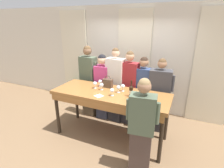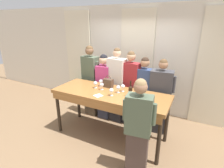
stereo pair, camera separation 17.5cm
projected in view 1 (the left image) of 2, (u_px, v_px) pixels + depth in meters
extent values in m
plane|color=#846647|center=(110.00, 135.00, 3.86)|extent=(18.00, 18.00, 0.00)
cube|color=silver|center=(134.00, 60.00, 4.74)|extent=(12.00, 0.06, 2.80)
cube|color=#EFE5C6|center=(75.00, 57.00, 5.43)|extent=(0.88, 0.03, 2.69)
cube|color=#EFE5C6|center=(133.00, 62.00, 4.70)|extent=(0.88, 0.03, 2.69)
cube|color=#EFE5C6|center=(213.00, 70.00, 3.97)|extent=(0.88, 0.03, 2.69)
cube|color=#9E6633|center=(110.00, 94.00, 3.53)|extent=(2.37, 0.87, 0.07)
cube|color=#9E6633|center=(101.00, 107.00, 3.20)|extent=(2.27, 0.03, 0.12)
cylinder|color=#2D2319|center=(58.00, 113.00, 3.82)|extent=(0.07, 0.07, 0.96)
cylinder|color=#2D2319|center=(161.00, 140.00, 2.97)|extent=(0.07, 0.07, 0.96)
cylinder|color=#2D2319|center=(77.00, 101.00, 4.44)|extent=(0.07, 0.07, 0.96)
cylinder|color=#2D2319|center=(167.00, 119.00, 3.58)|extent=(0.07, 0.07, 0.96)
cylinder|color=black|center=(131.00, 92.00, 3.30)|extent=(0.07, 0.07, 0.19)
cone|color=black|center=(131.00, 86.00, 3.26)|extent=(0.07, 0.07, 0.04)
cylinder|color=black|center=(131.00, 83.00, 3.24)|extent=(0.03, 0.03, 0.09)
cylinder|color=beige|center=(131.00, 92.00, 3.30)|extent=(0.08, 0.08, 0.08)
cube|color=brown|center=(108.00, 83.00, 3.76)|extent=(0.21, 0.11, 0.19)
torus|color=brown|center=(108.00, 79.00, 3.73)|extent=(0.14, 0.01, 0.14)
cylinder|color=white|center=(100.00, 86.00, 3.85)|extent=(0.07, 0.07, 0.00)
cylinder|color=white|center=(100.00, 85.00, 3.84)|extent=(0.01, 0.01, 0.07)
sphere|color=white|center=(100.00, 82.00, 3.81)|extent=(0.08, 0.08, 0.08)
cylinder|color=white|center=(118.00, 92.00, 3.51)|extent=(0.07, 0.07, 0.00)
cylinder|color=white|center=(118.00, 91.00, 3.50)|extent=(0.01, 0.01, 0.07)
sphere|color=white|center=(118.00, 87.00, 3.48)|extent=(0.08, 0.08, 0.08)
sphere|color=beige|center=(118.00, 88.00, 3.48)|extent=(0.05, 0.05, 0.05)
cylinder|color=white|center=(123.00, 91.00, 3.58)|extent=(0.07, 0.07, 0.00)
cylinder|color=white|center=(123.00, 89.00, 3.56)|extent=(0.01, 0.01, 0.07)
sphere|color=white|center=(123.00, 86.00, 3.54)|extent=(0.08, 0.08, 0.08)
cylinder|color=white|center=(102.00, 90.00, 3.65)|extent=(0.07, 0.07, 0.00)
cylinder|color=white|center=(102.00, 88.00, 3.63)|extent=(0.01, 0.01, 0.07)
sphere|color=white|center=(102.00, 85.00, 3.61)|extent=(0.08, 0.08, 0.08)
sphere|color=beige|center=(102.00, 85.00, 3.61)|extent=(0.05, 0.05, 0.05)
cylinder|color=white|center=(112.00, 95.00, 3.36)|extent=(0.07, 0.07, 0.00)
cylinder|color=white|center=(112.00, 94.00, 3.35)|extent=(0.01, 0.01, 0.07)
sphere|color=white|center=(112.00, 90.00, 3.32)|extent=(0.08, 0.08, 0.08)
cylinder|color=white|center=(95.00, 88.00, 3.73)|extent=(0.07, 0.07, 0.00)
cylinder|color=white|center=(95.00, 87.00, 3.72)|extent=(0.01, 0.01, 0.07)
sphere|color=white|center=(95.00, 83.00, 3.70)|extent=(0.08, 0.08, 0.08)
sphere|color=beige|center=(95.00, 84.00, 3.70)|extent=(0.05, 0.05, 0.05)
cube|color=white|center=(99.00, 96.00, 3.34)|extent=(0.19, 0.19, 0.00)
cube|color=brown|center=(90.00, 99.00, 4.63)|extent=(0.38, 0.24, 0.88)
cube|color=#4C5B47|center=(88.00, 70.00, 4.37)|extent=(0.45, 0.28, 0.69)
sphere|color=brown|center=(87.00, 51.00, 4.20)|extent=(0.21, 0.21, 0.21)
sphere|color=brown|center=(87.00, 49.00, 4.19)|extent=(0.18, 0.18, 0.18)
cylinder|color=#4C5B47|center=(96.00, 70.00, 4.24)|extent=(0.08, 0.08, 0.38)
cylinder|color=#4C5B47|center=(81.00, 67.00, 4.46)|extent=(0.08, 0.08, 0.38)
cube|color=#383D51|center=(103.00, 104.00, 4.50)|extent=(0.30, 0.23, 0.77)
cube|color=#C63D7A|center=(102.00, 78.00, 4.27)|extent=(0.35, 0.27, 0.61)
sphere|color=#DBAD89|center=(102.00, 60.00, 4.12)|extent=(0.22, 0.22, 0.22)
sphere|color=black|center=(102.00, 58.00, 4.10)|extent=(0.19, 0.19, 0.19)
cylinder|color=#C63D7A|center=(110.00, 77.00, 4.18)|extent=(0.07, 0.07, 0.34)
cylinder|color=#C63D7A|center=(95.00, 75.00, 4.32)|extent=(0.07, 0.07, 0.34)
cube|color=#28282D|center=(115.00, 104.00, 4.35)|extent=(0.39, 0.25, 0.89)
cube|color=silver|center=(115.00, 73.00, 4.08)|extent=(0.45, 0.29, 0.70)
sphere|color=#DBAD89|center=(116.00, 53.00, 3.92)|extent=(0.18, 0.18, 0.18)
sphere|color=brown|center=(116.00, 51.00, 3.91)|extent=(0.16, 0.16, 0.16)
cylinder|color=silver|center=(124.00, 73.00, 3.94)|extent=(0.08, 0.08, 0.39)
cylinder|color=silver|center=(107.00, 70.00, 4.18)|extent=(0.08, 0.08, 0.39)
cube|color=#28282D|center=(128.00, 107.00, 4.22)|extent=(0.37, 0.22, 0.85)
cube|color=maroon|center=(129.00, 77.00, 3.96)|extent=(0.44, 0.26, 0.68)
sphere|color=tan|center=(130.00, 56.00, 3.80)|extent=(0.20, 0.20, 0.20)
sphere|color=brown|center=(130.00, 55.00, 3.79)|extent=(0.17, 0.17, 0.17)
cylinder|color=maroon|center=(139.00, 76.00, 3.83)|extent=(0.08, 0.08, 0.37)
cylinder|color=maroon|center=(121.00, 73.00, 4.06)|extent=(0.08, 0.08, 0.37)
cube|color=#473833|center=(141.00, 111.00, 4.11)|extent=(0.30, 0.19, 0.80)
cube|color=#334775|center=(143.00, 82.00, 3.87)|extent=(0.35, 0.22, 0.63)
sphere|color=#9E7051|center=(144.00, 62.00, 3.72)|extent=(0.20, 0.20, 0.20)
sphere|color=#332319|center=(144.00, 61.00, 3.71)|extent=(0.17, 0.17, 0.17)
cylinder|color=#334775|center=(152.00, 81.00, 3.78)|extent=(0.07, 0.07, 0.35)
cylinder|color=#334775|center=(134.00, 79.00, 3.93)|extent=(0.07, 0.07, 0.35)
cube|color=#28282D|center=(157.00, 114.00, 3.96)|extent=(0.41, 0.26, 0.80)
cube|color=#3D3D42|center=(160.00, 84.00, 3.72)|extent=(0.48, 0.31, 0.63)
sphere|color=#9E7051|center=(162.00, 64.00, 3.57)|extent=(0.19, 0.19, 0.19)
sphere|color=brown|center=(162.00, 62.00, 3.56)|extent=(0.17, 0.17, 0.17)
cylinder|color=#3D3D42|center=(173.00, 84.00, 3.63)|extent=(0.08, 0.08, 0.35)
cylinder|color=#3D3D42|center=(149.00, 81.00, 3.78)|extent=(0.08, 0.08, 0.35)
cube|color=#473833|center=(140.00, 152.00, 2.83)|extent=(0.35, 0.24, 0.77)
cube|color=#4C5B47|center=(142.00, 114.00, 2.59)|extent=(0.41, 0.28, 0.61)
sphere|color=#9E7051|center=(144.00, 86.00, 2.45)|extent=(0.20, 0.20, 0.20)
sphere|color=#93754C|center=(144.00, 84.00, 2.43)|extent=(0.18, 0.18, 0.18)
cylinder|color=#4C5B47|center=(128.00, 109.00, 2.64)|extent=(0.08, 0.08, 0.34)
cylinder|color=#4C5B47|center=(158.00, 113.00, 2.52)|extent=(0.08, 0.08, 0.34)
cylinder|color=#4C4C51|center=(74.00, 96.00, 5.60)|extent=(0.23, 0.23, 0.28)
ellipsoid|color=#47844C|center=(73.00, 86.00, 5.50)|extent=(0.27, 0.27, 0.39)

